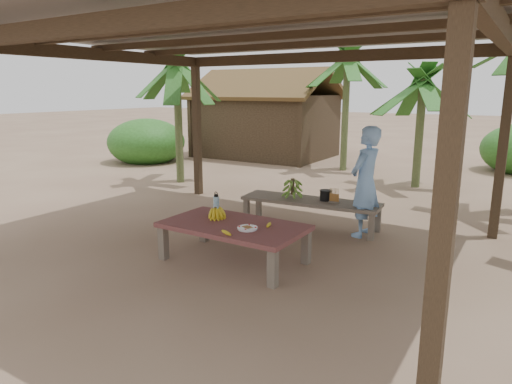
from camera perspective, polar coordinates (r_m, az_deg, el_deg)
The scene contains 17 objects.
ground at distance 6.40m, azimuth -0.47°, elevation -7.03°, with size 80.00×80.00×0.00m, color brown.
pavilion at distance 6.06m, azimuth -0.71°, elevation 18.54°, with size 6.60×5.60×2.95m.
work_table at distance 5.80m, azimuth -2.81°, elevation -4.61°, with size 1.81×1.01×0.50m.
bench at distance 7.31m, azimuth 6.81°, elevation -1.39°, with size 2.24×0.79×0.45m.
ripe_banana_bunch at distance 6.03m, azimuth -5.10°, elevation -2.53°, with size 0.27×0.23×0.17m, color yellow, non-canonical shape.
plate at distance 5.54m, azimuth -1.08°, elevation -4.55°, with size 0.25×0.25×0.04m.
loose_banana_front at distance 5.36m, azimuth -3.72°, elevation -5.11°, with size 0.04×0.17×0.04m, color yellow.
loose_banana_side at distance 5.66m, azimuth 1.61°, elevation -4.13°, with size 0.04×0.14×0.04m, color yellow.
water_flask at distance 6.28m, azimuth -4.99°, elevation -1.50°, with size 0.08×0.08×0.30m.
green_banana_stalk at distance 7.37m, azimuth 4.59°, elevation 0.54°, with size 0.29×0.29×0.33m, color #598C2D, non-canonical shape.
cooking_pot at distance 7.27m, azimuth 8.72°, elevation -0.44°, with size 0.19×0.19×0.16m, color black.
skewer_rack at distance 7.10m, azimuth 9.76°, elevation -0.45°, with size 0.18×0.08×0.24m, color #A57F47, non-canonical shape.
woman at distance 6.93m, azimuth 13.51°, elevation 1.24°, with size 0.60×0.40×1.65m, color #73A0D9.
hut at distance 15.24m, azimuth 1.30°, elevation 8.64°, with size 4.40×3.43×2.85m.
banana_plant_n at distance 10.80m, azimuth 20.09°, elevation 11.72°, with size 1.80×1.80×2.60m.
banana_plant_nw at distance 12.66m, azimuth 11.34°, elevation 15.08°, with size 1.80×1.80×3.25m.
banana_plant_w at distance 10.90m, azimuth -9.88°, elevation 14.14°, with size 1.80×1.80×2.96m.
Camera 1 is at (3.22, -5.10, 2.15)m, focal length 32.00 mm.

